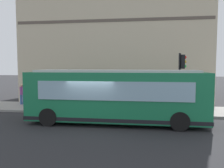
{
  "coord_description": "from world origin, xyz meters",
  "views": [
    {
      "loc": [
        -12.51,
        -2.97,
        3.34
      ],
      "look_at": [
        1.94,
        -0.78,
        2.16
      ],
      "focal_mm": 37.41,
      "sensor_mm": 36.0,
      "label": 1
    }
  ],
  "objects": [
    {
      "name": "pedestrian_near_hydrant",
      "position": [
        5.01,
        7.1,
        1.1
      ],
      "size": [
        0.32,
        0.32,
        1.65
      ],
      "color": "#3359A5",
      "rests_on": "sidewalk_curb"
    },
    {
      "name": "city_bus_nearside",
      "position": [
        0.6,
        -1.2,
        1.55
      ],
      "size": [
        2.66,
        10.06,
        3.07
      ],
      "color": "#197247",
      "rests_on": "ground"
    },
    {
      "name": "fire_hydrant",
      "position": [
        4.8,
        -7.26,
        0.51
      ],
      "size": [
        0.35,
        0.35,
        0.74
      ],
      "color": "red",
      "rests_on": "sidewalk_curb"
    },
    {
      "name": "newspaper_vending_box",
      "position": [
        4.74,
        4.37,
        0.6
      ],
      "size": [
        0.44,
        0.42,
        0.9
      ],
      "color": "#197233",
      "rests_on": "sidewalk_curb"
    },
    {
      "name": "ground",
      "position": [
        0.0,
        0.0,
        0.0
      ],
      "size": [
        120.0,
        120.0,
        0.0
      ],
      "primitive_type": "plane",
      "color": "#262628"
    },
    {
      "name": "building_corner",
      "position": [
        11.02,
        0.0,
        6.28
      ],
      "size": [
        9.64,
        16.26,
        12.57
      ],
      "color": "beige",
      "rests_on": "ground"
    },
    {
      "name": "sidewalk_curb",
      "position": [
        4.42,
        0.0,
        0.07
      ],
      "size": [
        3.63,
        40.0,
        0.15
      ],
      "primitive_type": "cube",
      "color": "gray",
      "rests_on": "ground"
    },
    {
      "name": "pedestrian_near_building_entrance",
      "position": [
        3.41,
        -7.12,
        1.06
      ],
      "size": [
        0.32,
        0.32,
        1.6
      ],
      "color": "#B23338",
      "rests_on": "sidewalk_curb"
    },
    {
      "name": "traffic_light_near_corner",
      "position": [
        3.01,
        -5.15,
        2.91
      ],
      "size": [
        0.32,
        0.49,
        3.96
      ],
      "color": "black",
      "rests_on": "sidewalk_curb"
    }
  ]
}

